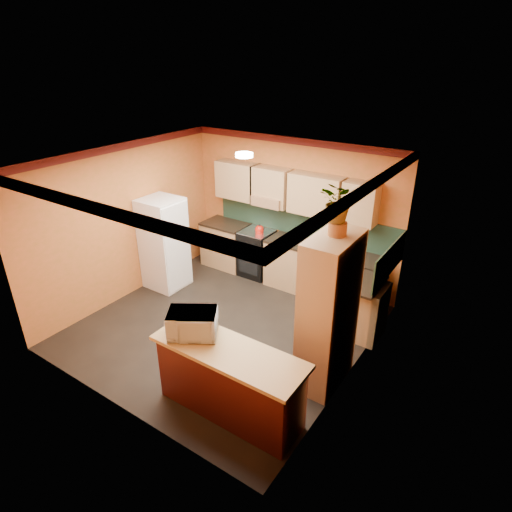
{
  "coord_description": "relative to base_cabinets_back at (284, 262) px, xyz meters",
  "views": [
    {
      "loc": [
        3.61,
        -4.48,
        4.03
      ],
      "look_at": [
        0.31,
        0.45,
        1.17
      ],
      "focal_mm": 30.0,
      "sensor_mm": 36.0,
      "label": 1
    }
  ],
  "objects": [
    {
      "name": "countertop_back",
      "position": [
        0.0,
        -0.0,
        0.46
      ],
      "size": [
        3.65,
        0.62,
        0.04
      ],
      "primitive_type": "cube",
      "color": "black",
      "rests_on": "base_cabinets_back"
    },
    {
      "name": "countertop_right",
      "position": [
        1.76,
        -0.76,
        0.46
      ],
      "size": [
        0.62,
        0.8,
        0.04
      ],
      "primitive_type": "cube",
      "color": "black",
      "rests_on": "base_cabinets_right"
    },
    {
      "name": "sink",
      "position": [
        0.77,
        0.0,
        0.5
      ],
      "size": [
        0.48,
        0.4,
        0.03
      ],
      "primitive_type": "cube",
      "color": "silver",
      "rests_on": "countertop_back"
    },
    {
      "name": "fern",
      "position": [
        1.81,
        -1.96,
        2.06
      ],
      "size": [
        0.53,
        0.49,
        0.47
      ],
      "primitive_type": "imported",
      "rotation": [
        0.0,
        0.0,
        -0.36
      ],
      "color": "tan",
      "rests_on": "fern_pot"
    },
    {
      "name": "bar_top",
      "position": [
        1.11,
        -3.18,
        0.47
      ],
      "size": [
        1.9,
        0.65,
        0.05
      ],
      "primitive_type": "cube",
      "color": "tan",
      "rests_on": "breakfast_bar"
    },
    {
      "name": "breakfast_bar",
      "position": [
        1.11,
        -3.18,
        0.0
      ],
      "size": [
        1.8,
        0.55,
        0.88
      ],
      "primitive_type": "cube",
      "color": "#44140F",
      "rests_on": "ground"
    },
    {
      "name": "fridge",
      "position": [
        -1.79,
        -1.3,
        0.41
      ],
      "size": [
        0.68,
        0.66,
        1.7
      ],
      "primitive_type": "cube",
      "color": "white",
      "rests_on": "ground"
    },
    {
      "name": "pantry",
      "position": [
        1.81,
        -2.01,
        0.61
      ],
      "size": [
        0.48,
        0.9,
        2.1
      ],
      "primitive_type": "cube",
      "color": "tan",
      "rests_on": "ground"
    },
    {
      "name": "room_shell",
      "position": [
        -0.02,
        -1.52,
        1.65
      ],
      "size": [
        4.24,
        4.24,
        2.72
      ],
      "color": "black",
      "rests_on": "ground"
    },
    {
      "name": "microwave",
      "position": [
        0.58,
        -3.18,
        0.65
      ],
      "size": [
        0.7,
        0.64,
        0.32
      ],
      "primitive_type": "imported",
      "rotation": [
        0.0,
        0.0,
        0.57
      ],
      "color": "white",
      "rests_on": "bar_top"
    },
    {
      "name": "fern_pot",
      "position": [
        1.81,
        -1.96,
        1.74
      ],
      "size": [
        0.22,
        0.22,
        0.16
      ],
      "primitive_type": "cylinder",
      "color": "brown",
      "rests_on": "pantry"
    },
    {
      "name": "base_cabinets_back",
      "position": [
        0.0,
        0.0,
        0.0
      ],
      "size": [
        3.65,
        0.6,
        0.88
      ],
      "primitive_type": "cube",
      "color": "tan",
      "rests_on": "ground"
    },
    {
      "name": "kettle",
      "position": [
        -0.53,
        -0.05,
        0.56
      ],
      "size": [
        0.18,
        0.18,
        0.18
      ],
      "primitive_type": null,
      "rotation": [
        0.0,
        0.0,
        -0.05
      ],
      "color": "red",
      "rests_on": "stove"
    },
    {
      "name": "base_cabinets_right",
      "position": [
        1.76,
        -0.76,
        0.0
      ],
      "size": [
        0.6,
        0.8,
        0.88
      ],
      "primitive_type": "cube",
      "color": "tan",
      "rests_on": "ground"
    },
    {
      "name": "stove",
      "position": [
        -0.62,
        -0.0,
        0.02
      ],
      "size": [
        0.58,
        0.58,
        0.91
      ],
      "primitive_type": "cube",
      "color": "black",
      "rests_on": "ground"
    }
  ]
}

